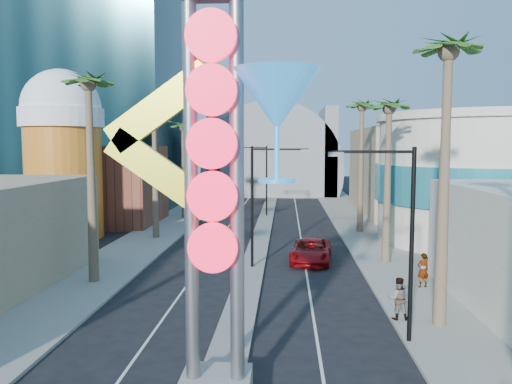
{
  "coord_description": "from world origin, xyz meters",
  "views": [
    {
      "loc": [
        2.18,
        -11.92,
        8.05
      ],
      "look_at": [
        0.18,
        21.17,
        4.94
      ],
      "focal_mm": 35.0,
      "sensor_mm": 36.0,
      "label": 1
    }
  ],
  "objects_px": {
    "neon_sign": "(241,170)",
    "red_pickup": "(311,251)",
    "pedestrian_b": "(398,298)",
    "pedestrian_a": "(423,270)"
  },
  "relations": [
    {
      "from": "neon_sign",
      "to": "pedestrian_b",
      "type": "distance_m",
      "value": 11.73
    },
    {
      "from": "red_pickup",
      "to": "pedestrian_a",
      "type": "xyz_separation_m",
      "value": [
        5.9,
        -6.26,
        0.33
      ]
    },
    {
      "from": "pedestrian_b",
      "to": "neon_sign",
      "type": "bearing_deg",
      "value": 49.08
    },
    {
      "from": "pedestrian_a",
      "to": "pedestrian_b",
      "type": "relative_size",
      "value": 1.0
    },
    {
      "from": "neon_sign",
      "to": "pedestrian_a",
      "type": "xyz_separation_m",
      "value": [
        9.02,
        12.89,
        -6.19
      ]
    },
    {
      "from": "pedestrian_a",
      "to": "pedestrian_b",
      "type": "bearing_deg",
      "value": 46.72
    },
    {
      "from": "red_pickup",
      "to": "pedestrian_b",
      "type": "height_order",
      "value": "pedestrian_b"
    },
    {
      "from": "pedestrian_b",
      "to": "pedestrian_a",
      "type": "bearing_deg",
      "value": -115.81
    },
    {
      "from": "pedestrian_a",
      "to": "pedestrian_b",
      "type": "xyz_separation_m",
      "value": [
        -2.53,
        -5.32,
        0.0
      ]
    },
    {
      "from": "neon_sign",
      "to": "red_pickup",
      "type": "bearing_deg",
      "value": 80.76
    }
  ]
}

